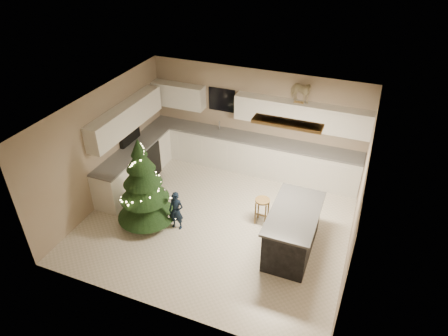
% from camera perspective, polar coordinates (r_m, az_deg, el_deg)
% --- Properties ---
extents(ground_plane, '(5.50, 5.50, 0.00)m').
position_cam_1_polar(ground_plane, '(8.81, -0.85, -7.44)').
color(ground_plane, beige).
extents(room_shell, '(5.52, 5.02, 2.61)m').
position_cam_1_polar(room_shell, '(7.79, -0.79, 2.37)').
color(room_shell, gray).
rests_on(room_shell, ground_plane).
extents(cabinetry, '(5.50, 3.20, 2.00)m').
position_cam_1_polar(cabinetry, '(9.91, -2.13, 2.96)').
color(cabinetry, silver).
rests_on(cabinetry, ground_plane).
extents(island, '(0.90, 1.70, 0.95)m').
position_cam_1_polar(island, '(7.95, 9.77, -8.82)').
color(island, black).
rests_on(island, ground_plane).
extents(bar_stool, '(0.32, 0.32, 0.60)m').
position_cam_1_polar(bar_stool, '(8.52, 5.48, -5.33)').
color(bar_stool, olive).
rests_on(bar_stool, ground_plane).
extents(christmas_tree, '(1.28, 1.24, 2.05)m').
position_cam_1_polar(christmas_tree, '(8.42, -11.36, -3.10)').
color(christmas_tree, '#3F2816').
rests_on(christmas_tree, ground_plane).
extents(toddler, '(0.33, 0.22, 0.89)m').
position_cam_1_polar(toddler, '(8.41, -6.83, -6.10)').
color(toddler, '#102035').
rests_on(toddler, ground_plane).
extents(rocking_horse, '(0.66, 0.49, 0.52)m').
position_cam_1_polar(rocking_horse, '(9.31, 10.82, 10.69)').
color(rocking_horse, olive).
rests_on(rocking_horse, cabinetry).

